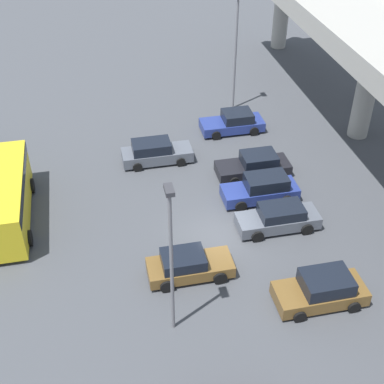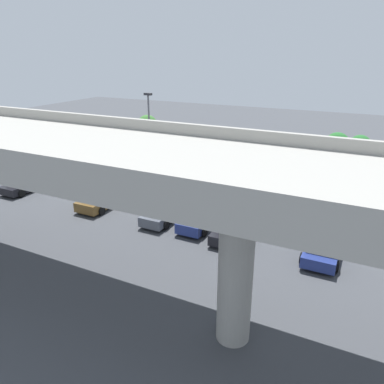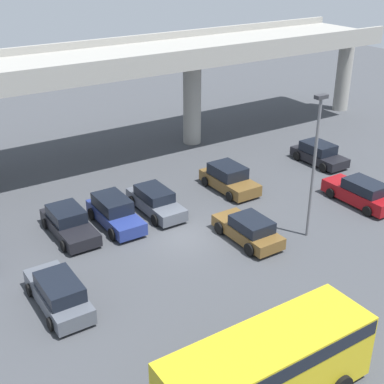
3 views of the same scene
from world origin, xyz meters
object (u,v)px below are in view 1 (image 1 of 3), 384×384
at_px(parked_car_0, 233,122).
at_px(parked_car_2, 255,165).
at_px(lamp_post_mid_lot, 171,253).
at_px(parked_car_3, 262,189).
at_px(lamp_post_near_aisle, 236,46).
at_px(parked_car_5, 188,265).
at_px(parked_car_1, 155,152).
at_px(parked_car_6, 322,290).
at_px(parked_car_4, 279,218).
at_px(shuttle_bus, 4,196).

height_order(parked_car_0, parked_car_2, parked_car_0).
relative_size(parked_car_2, lamp_post_mid_lot, 0.59).
xyz_separation_m(parked_car_3, lamp_post_near_aisle, (-11.84, 1.49, 4.33)).
xyz_separation_m(parked_car_0, lamp_post_mid_lot, (16.92, -7.61, 4.05)).
bearing_deg(lamp_post_mid_lot, parked_car_5, 156.65).
bearing_deg(parked_car_1, parked_car_3, -43.92).
bearing_deg(parked_car_6, lamp_post_near_aisle, -93.39).
bearing_deg(lamp_post_near_aisle, parked_car_6, -3.39).
height_order(parked_car_0, lamp_post_mid_lot, lamp_post_mid_lot).
relative_size(parked_car_2, parked_car_4, 1.01).
bearing_deg(lamp_post_near_aisle, parked_car_1, -48.51).
relative_size(parked_car_0, parked_car_6, 1.03).
xyz_separation_m(parked_car_2, lamp_post_mid_lot, (11.21, -7.44, 4.06)).
xyz_separation_m(parked_car_0, parked_car_4, (11.16, -0.44, 0.02)).
xyz_separation_m(parked_car_6, lamp_post_mid_lot, (0.06, -7.35, 3.97)).
height_order(parked_car_4, parked_car_6, parked_car_6).
relative_size(parked_car_2, parked_car_5, 1.09).
relative_size(parked_car_0, parked_car_4, 0.97).
xyz_separation_m(parked_car_3, parked_car_5, (5.40, -5.70, -0.09)).
distance_m(parked_car_1, parked_car_2, 6.70).
relative_size(parked_car_5, parked_car_6, 0.99).
distance_m(parked_car_1, lamp_post_near_aisle, 10.55).
distance_m(parked_car_5, parked_car_6, 6.74).
bearing_deg(parked_car_2, parked_car_0, -91.68).
xyz_separation_m(parked_car_3, parked_car_6, (8.48, 0.29, -0.01)).
relative_size(parked_car_4, parked_car_6, 1.06).
bearing_deg(parked_car_3, parked_car_2, -98.13).
bearing_deg(parked_car_0, lamp_post_mid_lot, 65.78).
height_order(parked_car_0, parked_car_3, parked_car_3).
bearing_deg(shuttle_bus, parked_car_4, 75.23).
height_order(parked_car_6, lamp_post_near_aisle, lamp_post_near_aisle).
bearing_deg(lamp_post_near_aisle, parked_car_4, -5.42).
relative_size(parked_car_6, lamp_post_near_aisle, 0.51).
distance_m(shuttle_bus, lamp_post_mid_lot, 12.98).
bearing_deg(parked_car_4, lamp_post_mid_lot, 38.78).
xyz_separation_m(parked_car_3, parked_car_4, (2.79, 0.11, -0.07)).
bearing_deg(parked_car_6, lamp_post_mid_lot, 0.49).
bearing_deg(lamp_post_mid_lot, lamp_post_near_aisle, 157.23).
bearing_deg(parked_car_5, lamp_post_mid_lot, -113.35).
distance_m(parked_car_4, shuttle_bus, 15.73).
xyz_separation_m(parked_car_2, parked_car_4, (5.45, -0.27, 0.03)).
distance_m(parked_car_4, lamp_post_near_aisle, 15.34).
relative_size(parked_car_2, lamp_post_near_aisle, 0.54).
bearing_deg(lamp_post_near_aisle, lamp_post_mid_lot, -22.77).
height_order(parked_car_3, parked_car_5, parked_car_3).
xyz_separation_m(parked_car_0, parked_car_5, (13.77, -6.25, -0.01)).
height_order(parked_car_1, parked_car_4, parked_car_1).
bearing_deg(parked_car_5, parked_car_2, 52.95).
bearing_deg(lamp_post_near_aisle, parked_car_3, -7.19).
relative_size(parked_car_5, lamp_post_mid_lot, 0.54).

